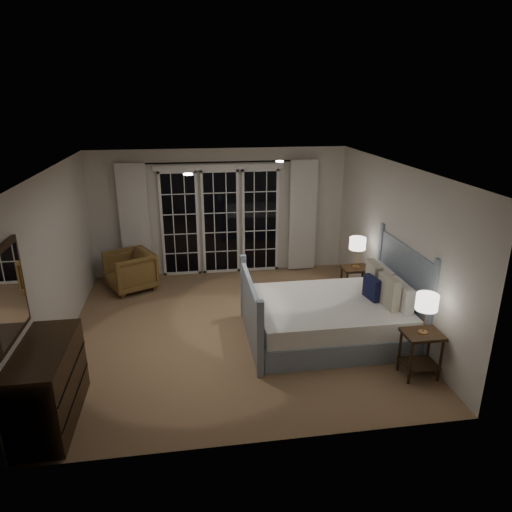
{
  "coord_description": "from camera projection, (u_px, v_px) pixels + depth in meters",
  "views": [
    {
      "loc": [
        -0.61,
        -6.32,
        3.45
      ],
      "look_at": [
        0.4,
        0.39,
        1.05
      ],
      "focal_mm": 32.0,
      "sensor_mm": 36.0,
      "label": 1
    }
  ],
  "objects": [
    {
      "name": "lamp_left",
      "position": [
        427.0,
        303.0,
        5.59
      ],
      "size": [
        0.27,
        0.27,
        0.53
      ],
      "color": "tan",
      "rests_on": "nightstand_left"
    },
    {
      "name": "nightstand_right",
      "position": [
        355.0,
        279.0,
        8.02
      ],
      "size": [
        0.47,
        0.37,
        0.61
      ],
      "color": "#301F10",
      "rests_on": "floor"
    },
    {
      "name": "downlight_b",
      "position": [
        188.0,
        174.0,
        5.84
      ],
      "size": [
        0.12,
        0.12,
        0.01
      ],
      "primitive_type": "cylinder",
      "color": "white",
      "rests_on": "ceiling"
    },
    {
      "name": "ceiling",
      "position": [
        232.0,
        168.0,
        6.29
      ],
      "size": [
        5.0,
        5.0,
        0.0
      ],
      "primitive_type": "plane",
      "rotation": [
        3.14,
        0.0,
        0.0
      ],
      "color": "white",
      "rests_on": "wall_back"
    },
    {
      "name": "lamp_right",
      "position": [
        358.0,
        244.0,
        7.8
      ],
      "size": [
        0.28,
        0.28,
        0.54
      ],
      "color": "tan",
      "rests_on": "nightstand_right"
    },
    {
      "name": "wall_left",
      "position": [
        55.0,
        262.0,
        6.36
      ],
      "size": [
        0.02,
        5.0,
        2.5
      ],
      "primitive_type": "cube",
      "color": "beige",
      "rests_on": "floor"
    },
    {
      "name": "dresser",
      "position": [
        48.0,
        385.0,
        4.98
      ],
      "size": [
        0.55,
        1.3,
        0.92
      ],
      "color": "#301F10",
      "rests_on": "floor"
    },
    {
      "name": "armchair",
      "position": [
        130.0,
        271.0,
        8.47
      ],
      "size": [
        1.07,
        1.06,
        0.73
      ],
      "primitive_type": "imported",
      "rotation": [
        0.0,
        0.0,
        -1.1
      ],
      "color": "brown",
      "rests_on": "floor"
    },
    {
      "name": "curtain_left",
      "position": [
        135.0,
        222.0,
        8.73
      ],
      "size": [
        0.55,
        0.1,
        2.25
      ],
      "primitive_type": "cube",
      "color": "silver",
      "rests_on": "curtain_rod"
    },
    {
      "name": "floor",
      "position": [
        234.0,
        329.0,
        7.12
      ],
      "size": [
        5.0,
        5.0,
        0.0
      ],
      "primitive_type": "plane",
      "color": "#8E694C",
      "rests_on": "ground"
    },
    {
      "name": "nightstand_left",
      "position": [
        421.0,
        348.0,
        5.81
      ],
      "size": [
        0.48,
        0.38,
        0.62
      ],
      "color": "#301F10",
      "rests_on": "floor"
    },
    {
      "name": "wall_right",
      "position": [
        394.0,
        245.0,
        7.06
      ],
      "size": [
        0.02,
        5.0,
        2.5
      ],
      "primitive_type": "cube",
      "color": "beige",
      "rests_on": "floor"
    },
    {
      "name": "wall_front",
      "position": [
        260.0,
        337.0,
        4.38
      ],
      "size": [
        5.0,
        0.02,
        2.5
      ],
      "primitive_type": "cube",
      "color": "beige",
      "rests_on": "floor"
    },
    {
      "name": "curtain_right",
      "position": [
        302.0,
        216.0,
        9.19
      ],
      "size": [
        0.55,
        0.1,
        2.25
      ],
      "primitive_type": "cube",
      "color": "silver",
      "rests_on": "curtain_rod"
    },
    {
      "name": "downlight_a",
      "position": [
        280.0,
        161.0,
        6.97
      ],
      "size": [
        0.12,
        0.12,
        0.01
      ],
      "primitive_type": "cylinder",
      "color": "white",
      "rests_on": "ceiling"
    },
    {
      "name": "mirror",
      "position": [
        7.0,
        295.0,
        4.58
      ],
      "size": [
        0.05,
        0.85,
        1.0
      ],
      "color": "#301F10",
      "rests_on": "wall_left"
    },
    {
      "name": "french_doors",
      "position": [
        221.0,
        221.0,
        9.05
      ],
      "size": [
        2.5,
        0.04,
        2.2
      ],
      "color": "black",
      "rests_on": "wall_back"
    },
    {
      "name": "curtain_rod",
      "position": [
        219.0,
        162.0,
        8.61
      ],
      "size": [
        3.5,
        0.03,
        0.03
      ],
      "primitive_type": "cylinder",
      "rotation": [
        0.0,
        1.57,
        0.0
      ],
      "color": "black",
      "rests_on": "wall_back"
    },
    {
      "name": "bed",
      "position": [
        331.0,
        316.0,
        6.79
      ],
      "size": [
        2.37,
        1.71,
        1.39
      ],
      "color": "#8697A2",
      "rests_on": "floor"
    },
    {
      "name": "wall_back",
      "position": [
        220.0,
        212.0,
        9.04
      ],
      "size": [
        5.0,
        0.02,
        2.5
      ],
      "primitive_type": "cube",
      "color": "beige",
      "rests_on": "floor"
    }
  ]
}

